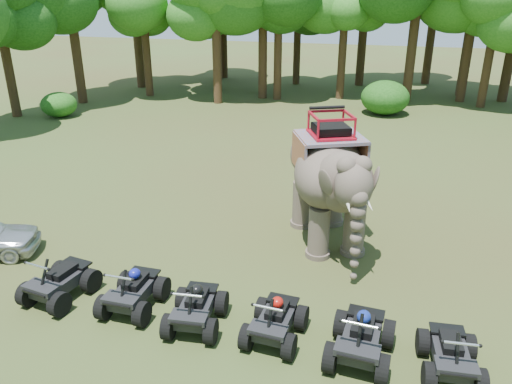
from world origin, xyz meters
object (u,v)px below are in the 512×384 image
Objects in this scene: atv_3 at (275,315)px; atv_4 at (362,332)px; atv_0 at (58,276)px; atv_5 at (452,349)px; elephant at (329,178)px; atv_1 at (133,286)px; atv_2 at (196,303)px.

atv_4 reaches higher than atv_3.
atv_4 is (7.25, -0.25, 0.02)m from atv_0.
elephant is at bearing 117.28° from atv_5.
atv_4 is at bearing -3.28° from atv_1.
atv_5 is (7.05, -0.31, -0.03)m from atv_1.
atv_5 is (8.99, -0.22, -0.04)m from atv_0.
elephant reaches higher than atv_3.
atv_5 is at bearing -2.14° from atv_1.
elephant is 2.70× the size of atv_4.
atv_1 is (1.94, 0.09, -0.01)m from atv_0.
elephant is 2.96× the size of atv_3.
atv_1 is 1.04× the size of atv_3.
atv_0 is 8.99m from atv_5.
atv_4 is at bearing 176.20° from atv_5.
atv_2 is (1.66, -0.22, -0.01)m from atv_1.
atv_0 is 0.97× the size of atv_4.
atv_5 is (1.74, 0.03, -0.07)m from atv_4.
atv_3 is (-0.44, -4.88, -1.38)m from elephant.
atv_3 is 3.57m from atv_5.
atv_2 is at bearing 6.84° from atv_0.
atv_0 is 1.04× the size of atv_2.
elephant is 5.39m from atv_4.
atv_5 is (5.38, -0.09, -0.02)m from atv_2.
elephant reaches higher than atv_4.
atv_3 is at bearing 173.28° from atv_5.
atv_1 is 1.05× the size of atv_5.
atv_2 is at bearing -177.46° from atv_4.
atv_2 is at bearing -138.63° from elephant.
atv_1 is at bearing 172.71° from atv_5.
atv_1 reaches higher than atv_3.
atv_2 is (3.60, -0.13, -0.02)m from atv_0.
atv_2 is at bearing 174.28° from atv_5.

